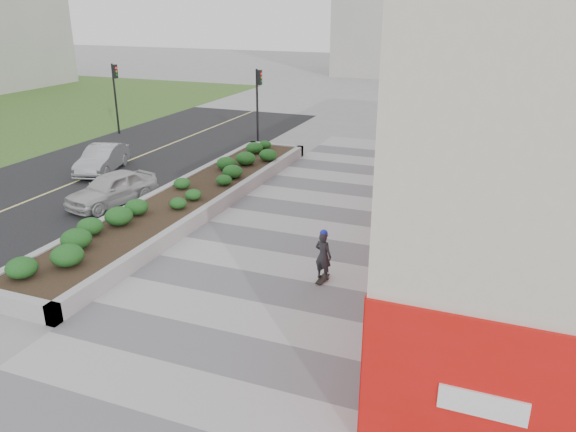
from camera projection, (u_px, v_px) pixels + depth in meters
name	position (u px, v px, depth m)	size (l,w,h in m)	color
ground	(236.00, 319.00, 14.27)	(160.00, 160.00, 0.00)	gray
walkway	(280.00, 270.00, 16.88)	(8.00, 36.00, 0.01)	#A8A8AD
building	(547.00, 120.00, 18.29)	(6.04, 24.08, 8.00)	beige
planter	(190.00, 196.00, 22.10)	(3.00, 18.00, 0.90)	#9E9EA0
street	(61.00, 188.00, 24.47)	(10.00, 40.00, 0.00)	black
traffic_signal_near	(258.00, 96.00, 30.99)	(0.33, 0.28, 4.20)	black
traffic_signal_far	(115.00, 88.00, 33.71)	(0.33, 0.28, 4.20)	black
manhole_cover	(296.00, 273.00, 16.71)	(0.44, 0.44, 0.01)	#595654
skateboarder	(323.00, 255.00, 15.99)	(0.60, 0.73, 1.60)	beige
car_white	(112.00, 189.00, 22.26)	(1.54, 3.83, 1.31)	silver
car_silver	(102.00, 159.00, 26.54)	(1.34, 3.83, 1.26)	#9DA0A5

